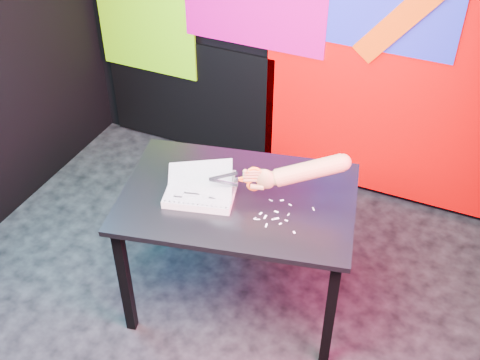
% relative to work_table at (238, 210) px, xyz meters
% --- Properties ---
extents(room, '(3.01, 3.01, 2.71)m').
position_rel_work_table_xyz_m(room, '(-0.18, -0.26, 0.69)').
color(room, black).
rests_on(room, ground).
extents(backdrop, '(2.88, 0.05, 2.08)m').
position_rel_work_table_xyz_m(backdrop, '(-0.12, 1.20, 0.30)').
color(backdrop, '#EA0001').
rests_on(backdrop, ground).
extents(work_table, '(1.30, 1.01, 0.75)m').
position_rel_work_table_xyz_m(work_table, '(0.00, 0.00, 0.00)').
color(work_table, black).
rests_on(work_table, ground).
extents(printout_stack, '(0.40, 0.32, 0.18)m').
position_rel_work_table_xyz_m(printout_stack, '(-0.17, -0.08, 0.12)').
color(printout_stack, white).
rests_on(printout_stack, work_table).
extents(scissors, '(0.23, 0.11, 0.14)m').
position_rel_work_table_xyz_m(scissors, '(0.07, -0.02, 0.23)').
color(scissors, '#A1A6B3').
rests_on(scissors, printout_stack).
extents(hand_forearm, '(0.46, 0.25, 0.19)m').
position_rel_work_table_xyz_m(hand_forearm, '(0.29, 0.09, 0.28)').
color(hand_forearm, '#B17956').
rests_on(hand_forearm, work_table).
extents(paper_clippings, '(0.25, 0.23, 0.00)m').
position_rel_work_table_xyz_m(paper_clippings, '(0.23, -0.06, 0.09)').
color(paper_clippings, white).
rests_on(paper_clippings, work_table).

